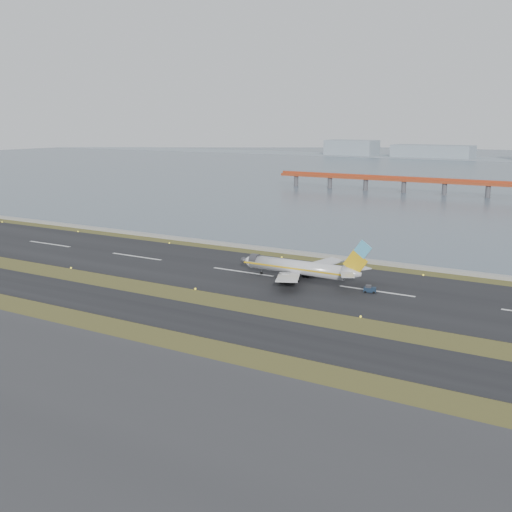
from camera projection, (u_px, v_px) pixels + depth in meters
name	position (u px, v px, depth m)	size (l,w,h in m)	color
ground	(177.00, 297.00, 156.91)	(1000.00, 1000.00, 0.00)	#374418
taxiway_strip	(144.00, 308.00, 146.90)	(1000.00, 18.00, 0.10)	black
runway_strip	(243.00, 272.00, 181.91)	(1000.00, 45.00, 0.10)	black
seawall	(293.00, 252.00, 206.83)	(1000.00, 2.50, 1.00)	#999893
red_pier	(488.00, 185.00, 353.58)	(260.00, 5.00, 10.20)	#A73D1C
airliner	(301.00, 268.00, 171.89)	(38.52, 32.89, 12.80)	silver
pushback_tug	(370.00, 289.00, 160.04)	(3.41, 2.51, 1.95)	#132235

